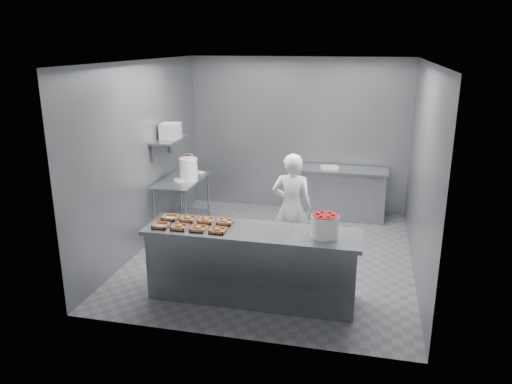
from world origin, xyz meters
TOP-DOWN VIEW (x-y plane):
  - floor at (0.00, 0.00)m, footprint 4.50×4.50m
  - ceiling at (0.00, 0.00)m, footprint 4.50×4.50m
  - wall_back at (0.00, 2.25)m, footprint 4.00×0.04m
  - wall_left at (-2.00, 0.00)m, footprint 0.04×4.50m
  - wall_right at (2.00, 0.00)m, footprint 0.04×4.50m
  - service_counter at (0.00, -1.35)m, footprint 2.60×0.70m
  - prep_table at (-1.65, 0.60)m, footprint 0.60×1.20m
  - back_counter at (0.90, 1.90)m, footprint 1.50×0.60m
  - wall_shelf at (-1.82, 0.60)m, footprint 0.35×0.90m
  - tray_0 at (-1.10, -1.50)m, footprint 0.19×0.18m
  - tray_1 at (-0.87, -1.50)m, footprint 0.19×0.18m
  - tray_2 at (-0.63, -1.50)m, footprint 0.19×0.18m
  - tray_3 at (-0.39, -1.50)m, footprint 0.19×0.18m
  - tray_4 at (-1.10, -1.20)m, footprint 0.19×0.18m
  - tray_5 at (-0.87, -1.20)m, footprint 0.19×0.18m
  - tray_6 at (-0.63, -1.20)m, footprint 0.19×0.18m
  - tray_7 at (-0.39, -1.20)m, footprint 0.19×0.18m
  - worker at (0.28, -0.09)m, footprint 0.59×0.39m
  - strawberry_tub at (0.86, -1.36)m, footprint 0.32×0.32m
  - glaze_bucket at (-1.51, 0.57)m, footprint 0.30×0.29m
  - bucket_lid at (-1.61, 0.54)m, footprint 0.39×0.39m
  - rag at (-1.51, 1.04)m, footprint 0.19×0.17m
  - appliance at (-1.82, 0.64)m, footprint 0.31×0.34m
  - paper_stack at (0.63, 1.90)m, footprint 0.34×0.28m

SIDE VIEW (x-z plane):
  - floor at x=0.00m, z-range 0.00..0.00m
  - back_counter at x=0.90m, z-range 0.00..0.90m
  - service_counter at x=0.00m, z-range 0.00..0.90m
  - prep_table at x=-1.65m, z-range 0.14..1.04m
  - worker at x=0.28m, z-range 0.00..1.58m
  - rag at x=-1.51m, z-range 0.90..0.92m
  - bucket_lid at x=-1.61m, z-range 0.90..0.92m
  - paper_stack at x=0.63m, z-range 0.90..0.94m
  - tray_0 at x=-1.10m, z-range 0.90..0.94m
  - tray_4 at x=-1.10m, z-range 0.90..0.94m
  - tray_1 at x=-0.87m, z-range 0.89..0.95m
  - tray_2 at x=-0.63m, z-range 0.89..0.95m
  - tray_3 at x=-0.39m, z-range 0.89..0.95m
  - tray_5 at x=-0.87m, z-range 0.89..0.95m
  - tray_6 at x=-0.63m, z-range 0.89..0.95m
  - tray_7 at x=-0.39m, z-range 0.89..0.95m
  - strawberry_tub at x=0.86m, z-range 0.91..1.17m
  - glaze_bucket at x=-1.51m, z-range 0.87..1.31m
  - wall_back at x=0.00m, z-range 0.00..2.80m
  - wall_left at x=-2.00m, z-range 0.00..2.80m
  - wall_right at x=2.00m, z-range 0.00..2.80m
  - wall_shelf at x=-1.82m, z-range 1.54..1.56m
  - appliance at x=-1.82m, z-range 1.56..1.81m
  - ceiling at x=0.00m, z-range 2.80..2.80m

